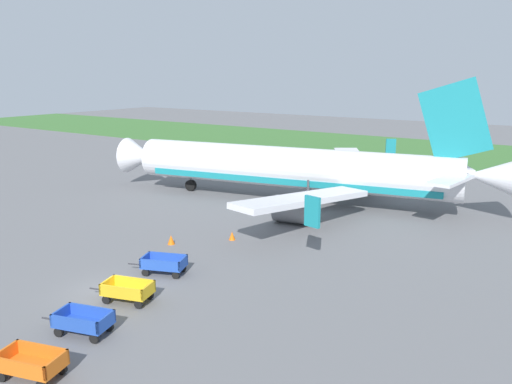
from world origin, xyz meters
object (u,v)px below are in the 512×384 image
(airplane, at_px, (300,169))
(baggage_cart_nearest, at_px, (31,364))
(traffic_cone_mid_apron, at_px, (171,240))
(baggage_cart_second_in_row, at_px, (83,322))
(traffic_cone_near_plane, at_px, (232,236))
(baggage_cart_third_in_row, at_px, (128,291))
(baggage_cart_fourth_in_row, at_px, (164,264))

(airplane, xyz_separation_m, baggage_cart_nearest, (4.94, -30.24, -2.45))
(baggage_cart_nearest, bearing_deg, airplane, 99.28)
(traffic_cone_mid_apron, bearing_deg, baggage_cart_second_in_row, -64.97)
(traffic_cone_mid_apron, bearing_deg, traffic_cone_near_plane, 46.69)
(baggage_cart_second_in_row, distance_m, baggage_cart_third_in_row, 3.58)
(baggage_cart_second_in_row, relative_size, traffic_cone_mid_apron, 5.53)
(airplane, relative_size, traffic_cone_mid_apron, 57.37)
(airplane, xyz_separation_m, baggage_cart_third_in_row, (2.87, -23.42, -2.45))
(baggage_cart_third_in_row, bearing_deg, traffic_cone_mid_apron, 119.08)
(baggage_cart_third_in_row, bearing_deg, airplane, 96.99)
(baggage_cart_fourth_in_row, bearing_deg, airplane, 95.21)
(airplane, relative_size, baggage_cart_third_in_row, 10.38)
(baggage_cart_fourth_in_row, bearing_deg, traffic_cone_near_plane, 93.24)
(baggage_cart_second_in_row, relative_size, baggage_cart_third_in_row, 1.00)
(baggage_cart_fourth_in_row, bearing_deg, baggage_cart_third_in_row, -74.07)
(baggage_cart_nearest, bearing_deg, baggage_cart_fourth_in_row, 106.55)
(traffic_cone_near_plane, xyz_separation_m, traffic_cone_mid_apron, (-2.95, -3.12, 0.03))
(airplane, xyz_separation_m, traffic_cone_mid_apron, (-1.57, -15.43, -2.73))
(baggage_cart_nearest, xyz_separation_m, traffic_cone_near_plane, (-3.57, 17.93, -0.30))
(airplane, bearing_deg, baggage_cart_second_in_row, -82.00)
(airplane, bearing_deg, traffic_cone_mid_apron, -95.81)
(baggage_cart_nearest, bearing_deg, baggage_cart_second_in_row, 109.15)
(airplane, relative_size, baggage_cart_nearest, 10.37)
(baggage_cart_nearest, bearing_deg, traffic_cone_mid_apron, 113.74)
(airplane, xyz_separation_m, baggage_cart_second_in_row, (3.78, -26.89, -2.45))
(baggage_cart_second_in_row, height_order, traffic_cone_mid_apron, baggage_cart_second_in_row)
(baggage_cart_second_in_row, bearing_deg, baggage_cart_fourth_in_row, 105.32)
(traffic_cone_mid_apron, bearing_deg, baggage_cart_third_in_row, -60.92)
(baggage_cart_third_in_row, xyz_separation_m, traffic_cone_near_plane, (-1.50, 11.12, -0.30))
(baggage_cart_third_in_row, xyz_separation_m, traffic_cone_mid_apron, (-4.44, 7.99, -0.28))
(baggage_cart_fourth_in_row, distance_m, traffic_cone_mid_apron, 5.38)
(baggage_cart_nearest, bearing_deg, baggage_cart_third_in_row, 106.89)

